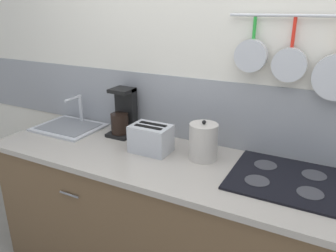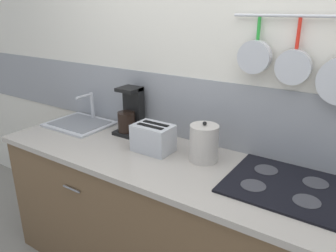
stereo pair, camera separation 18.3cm
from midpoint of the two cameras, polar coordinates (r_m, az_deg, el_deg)
name	(u,v)px [view 2 (the right image)]	position (r m, az deg, el deg)	size (l,w,h in m)	color
wall_back	(227,89)	(2.03, 12.78, 6.31)	(7.20, 0.14, 2.60)	silver
cabinet_base	(192,237)	(2.09, 6.86, -18.73)	(2.62, 0.65, 0.86)	brown
countertop	(194,171)	(1.84, 7.44, -7.78)	(2.66, 0.67, 0.03)	#A59E93
sink_basin	(80,122)	(2.53, -13.03, 0.59)	(0.45, 0.37, 0.22)	#B7BABF
coffee_maker	(131,114)	(2.28, -4.26, 2.02)	(0.16, 0.19, 0.33)	black
toaster	(153,138)	(2.00, 0.03, -2.14)	(0.26, 0.17, 0.17)	#B7BABF
kettle	(204,143)	(1.89, 9.04, -2.99)	(0.17, 0.17, 0.24)	beige
cooktop	(284,185)	(1.77, 22.49, -9.61)	(0.56, 0.49, 0.01)	black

